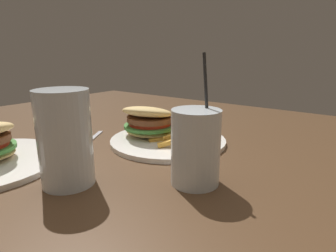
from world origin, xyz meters
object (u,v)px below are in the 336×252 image
at_px(beer_glass, 65,140).
at_px(juice_glass, 196,149).
at_px(meal_plate_near, 159,130).
at_px(spoon, 83,144).

relative_size(beer_glass, juice_glass, 0.74).
bearing_deg(beer_glass, meal_plate_near, -85.05).
relative_size(juice_glass, spoon, 1.41).
distance_m(meal_plate_near, juice_glass, 0.22).
bearing_deg(spoon, meal_plate_near, 109.52).
distance_m(meal_plate_near, spoon, 0.17).
xyz_separation_m(meal_plate_near, spoon, (0.11, 0.13, -0.02)).
bearing_deg(meal_plate_near, beer_glass, 94.95).
xyz_separation_m(beer_glass, juice_glass, (-0.16, -0.12, -0.02)).
bearing_deg(juice_glass, beer_glass, 37.66).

